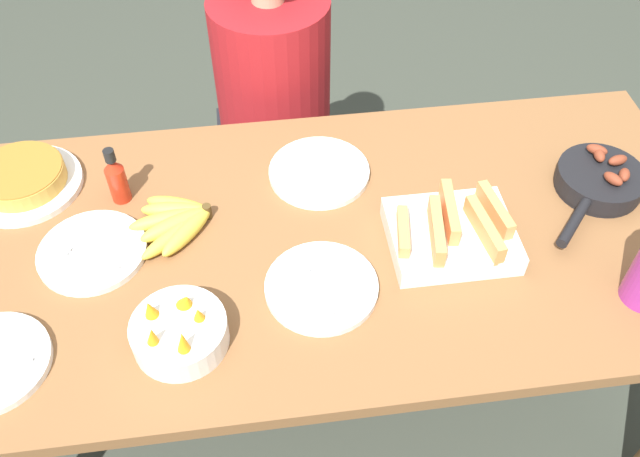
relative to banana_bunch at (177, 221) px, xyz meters
The scene contains 12 objects.
ground_plane 0.84m from the banana_bunch, 13.47° to the right, with size 14.00×14.00×0.00m, color #383D33.
dining_table 0.34m from the banana_bunch, 13.47° to the right, with size 1.79×0.83×0.76m.
banana_bunch is the anchor object (origin of this frame).
melon_tray 0.60m from the banana_bunch, 12.27° to the right, with size 0.26×0.22×0.10m.
skillet 0.97m from the banana_bunch, ahead, with size 0.27×0.29×0.08m.
frittata_plate_center 0.40m from the banana_bunch, 154.00° to the left, with size 0.27×0.27×0.06m.
empty_plate_near_front 0.19m from the banana_bunch, 162.98° to the right, with size 0.23×0.23×0.02m.
empty_plate_far_right 0.35m from the banana_bunch, 20.60° to the left, with size 0.24×0.24×0.02m.
empty_plate_mid_edge 0.36m from the banana_bunch, 36.24° to the right, with size 0.23×0.23×0.02m.
fruit_bowl_mango 0.30m from the banana_bunch, 88.59° to the right, with size 0.18×0.18×0.11m.
hot_sauce_bottle 0.17m from the banana_bunch, 140.48° to the left, with size 0.04×0.04×0.15m.
person_figure 0.69m from the banana_bunch, 66.00° to the left, with size 0.36×0.36×1.21m.
Camera 1 is at (-0.13, -0.96, 1.88)m, focal length 38.00 mm.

